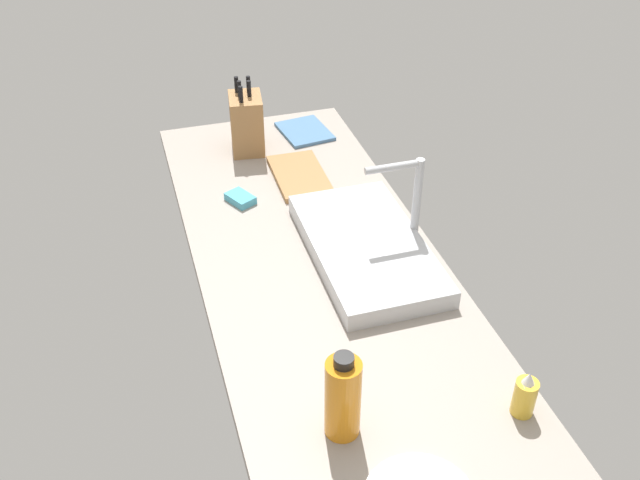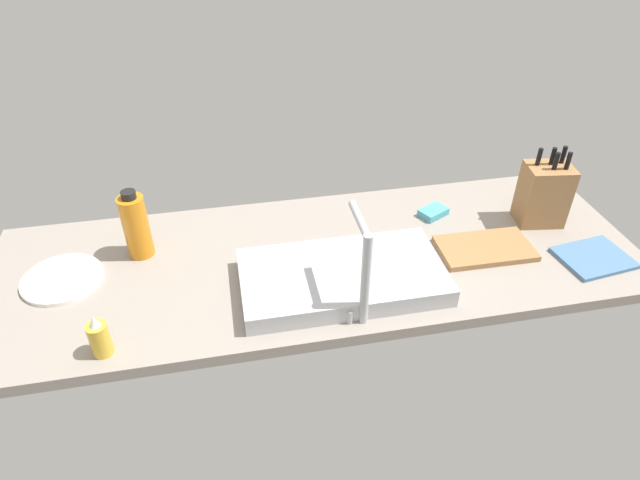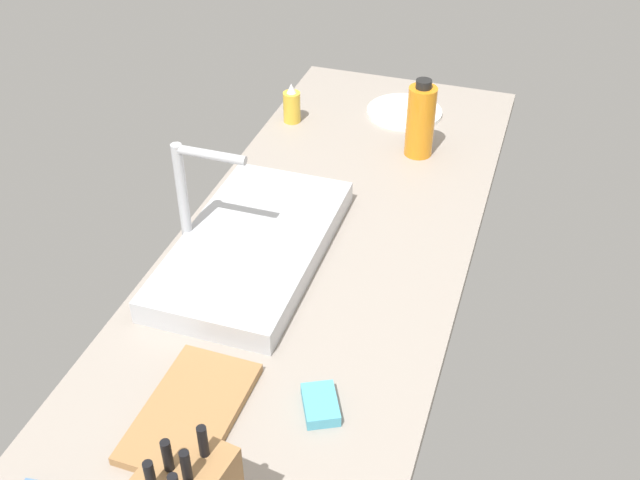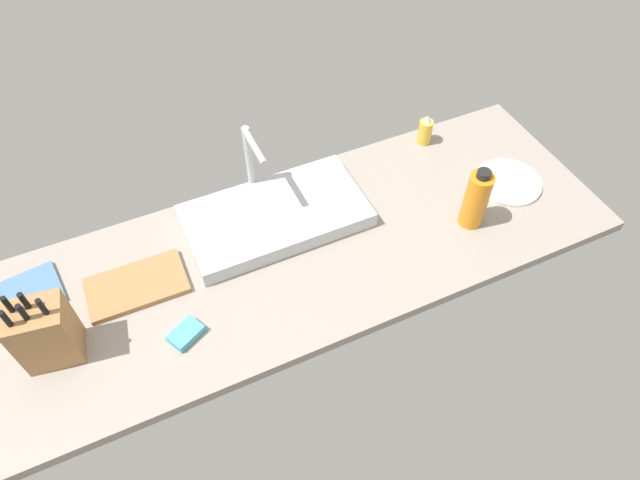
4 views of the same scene
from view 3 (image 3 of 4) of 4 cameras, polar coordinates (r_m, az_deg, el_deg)
countertop_slab at (r=172.79cm, az=-0.34°, el=-1.72°), size 192.68×66.80×3.50cm
sink_basin at (r=171.00cm, az=-5.03°, el=-0.47°), size 56.19×30.03×5.38cm
faucet at (r=166.39cm, az=-9.65°, el=3.77°), size 5.50×16.77×27.27cm
cutting_board at (r=140.29cm, az=-9.64°, el=-12.55°), size 28.25×16.49×1.80cm
soap_bottle at (r=223.05cm, az=-2.13°, el=10.02°), size 5.00×5.00×11.83cm
water_bottle at (r=205.98cm, az=7.54°, el=8.86°), size 7.56×7.56×21.67cm
dinner_plate at (r=230.39cm, az=6.33°, el=9.52°), size 22.22×22.22×1.20cm
dish_sponge at (r=139.06cm, az=0.03°, el=-12.21°), size 10.74×9.41×2.40cm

